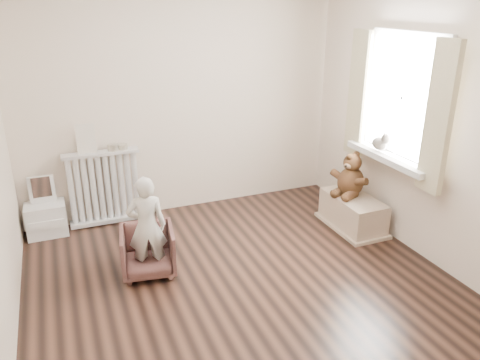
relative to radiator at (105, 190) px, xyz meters
name	(u,v)px	position (x,y,z in m)	size (l,w,h in m)	color
floor	(243,285)	(0.93, -1.68, -0.39)	(3.60, 3.60, 0.01)	black
back_wall	(182,98)	(0.93, 0.12, 0.91)	(3.60, 0.02, 2.60)	white
front_wall	(401,253)	(0.93, -3.48, 0.91)	(3.60, 0.02, 2.60)	white
right_wall	(428,120)	(2.73, -1.68, 0.91)	(0.02, 3.60, 2.60)	white
window	(404,98)	(2.69, -1.38, 1.06)	(0.03, 0.90, 1.10)	white
window_sill	(389,157)	(2.60, -1.38, 0.48)	(0.22, 1.10, 0.06)	silver
curtain_left	(439,119)	(2.58, -1.95, 1.00)	(0.06, 0.26, 1.30)	beige
curtain_right	(358,94)	(2.58, -0.81, 1.00)	(0.06, 0.26, 1.30)	beige
radiator	(105,190)	(0.00, 0.00, 0.00)	(0.79, 0.15, 0.83)	silver
paper_doll	(86,139)	(-0.13, 0.00, 0.60)	(0.19, 0.02, 0.31)	beige
tin_a	(113,147)	(0.14, 0.00, 0.47)	(0.11, 0.11, 0.07)	#A59E8C
tin_b	(122,147)	(0.23, 0.00, 0.47)	(0.10, 0.10, 0.06)	#A59E8C
toy_vanity	(45,210)	(-0.62, -0.03, -0.11)	(0.40, 0.29, 0.63)	silver
armchair	(148,251)	(0.22, -1.16, -0.17)	(0.46, 0.48, 0.43)	brown
child	(147,227)	(0.22, -1.21, 0.09)	(0.34, 0.22, 0.93)	beige
toy_bench	(353,210)	(2.45, -1.09, -0.19)	(0.39, 0.74, 0.35)	#C6B195
teddy_bear	(352,167)	(2.45, -1.01, 0.28)	(0.38, 0.30, 0.47)	#361F0F
plush_cat	(381,141)	(2.59, -1.24, 0.61)	(0.15, 0.24, 0.20)	#696159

